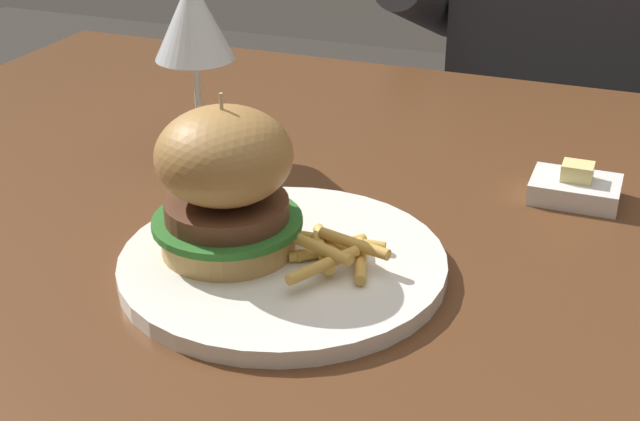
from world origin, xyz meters
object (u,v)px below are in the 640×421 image
wine_glass (193,24)px  butter_dish (575,188)px  diner_person (563,137)px  burger_sandwich (225,182)px  main_plate (283,264)px

wine_glass → butter_dish: (0.38, 0.03, -0.12)m
diner_person → wine_glass: bearing=-115.5°
burger_sandwich → butter_dish: 0.34m
wine_glass → diner_person: size_ratio=0.16×
wine_glass → butter_dish: 0.40m
main_plate → wine_glass: size_ratio=1.42×
main_plate → diner_person: bearing=81.2°
main_plate → burger_sandwich: size_ratio=1.98×
wine_glass → burger_sandwich: bearing=-56.5°
main_plate → butter_dish: bearing=47.8°
burger_sandwich → butter_dish: bearing=42.6°
main_plate → wine_glass: (-0.18, 0.19, 0.13)m
burger_sandwich → wine_glass: (-0.13, 0.20, 0.06)m
main_plate → diner_person: 0.87m
butter_dish → main_plate: bearing=-132.2°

